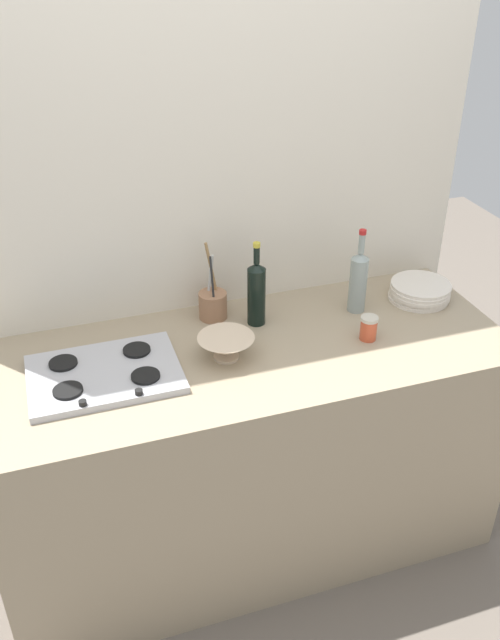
{
  "coord_description": "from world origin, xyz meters",
  "views": [
    {
      "loc": [
        -0.61,
        -1.82,
        2.18
      ],
      "look_at": [
        0.0,
        0.0,
        1.02
      ],
      "focal_mm": 38.09,
      "sensor_mm": 36.0,
      "label": 1
    }
  ],
  "objects_px": {
    "mixing_bowl": "(226,347)",
    "wine_bottle_mid_left": "(358,280)",
    "plate_stack": "(420,291)",
    "utensil_crock": "(213,304)",
    "condiment_jar_front": "(369,328)",
    "wine_bottle_leftmost": "(256,292)",
    "stovetop_hob": "(104,373)"
  },
  "relations": [
    {
      "from": "mixing_bowl",
      "to": "wine_bottle_mid_left",
      "type": "bearing_deg",
      "value": 15.33
    },
    {
      "from": "plate_stack",
      "to": "utensil_crock",
      "type": "xyz_separation_m",
      "value": [
        -0.79,
        0.12,
        0.02
      ]
    },
    {
      "from": "plate_stack",
      "to": "condiment_jar_front",
      "type": "xyz_separation_m",
      "value": [
        -0.32,
        -0.19,
        0.01
      ]
    },
    {
      "from": "wine_bottle_mid_left",
      "to": "condiment_jar_front",
      "type": "relative_size",
      "value": 3.68
    },
    {
      "from": "plate_stack",
      "to": "utensil_crock",
      "type": "relative_size",
      "value": 0.81
    },
    {
      "from": "wine_bottle_leftmost",
      "to": "wine_bottle_mid_left",
      "type": "bearing_deg",
      "value": -4.55
    },
    {
      "from": "stovetop_hob",
      "to": "mixing_bowl",
      "type": "bearing_deg",
      "value": -2.76
    },
    {
      "from": "stovetop_hob",
      "to": "mixing_bowl",
      "type": "height_order",
      "value": "mixing_bowl"
    },
    {
      "from": "wine_bottle_mid_left",
      "to": "condiment_jar_front",
      "type": "xyz_separation_m",
      "value": [
        -0.05,
        -0.2,
        -0.08
      ]
    },
    {
      "from": "stovetop_hob",
      "to": "condiment_jar_front",
      "type": "distance_m",
      "value": 0.91
    },
    {
      "from": "plate_stack",
      "to": "wine_bottle_leftmost",
      "type": "distance_m",
      "value": 0.66
    },
    {
      "from": "stovetop_hob",
      "to": "utensil_crock",
      "type": "height_order",
      "value": "utensil_crock"
    },
    {
      "from": "plate_stack",
      "to": "wine_bottle_leftmost",
      "type": "bearing_deg",
      "value": 177.15
    },
    {
      "from": "plate_stack",
      "to": "utensil_crock",
      "type": "bearing_deg",
      "value": 171.38
    },
    {
      "from": "plate_stack",
      "to": "wine_bottle_mid_left",
      "type": "xyz_separation_m",
      "value": [
        -0.27,
        0.0,
        0.09
      ]
    },
    {
      "from": "mixing_bowl",
      "to": "condiment_jar_front",
      "type": "bearing_deg",
      "value": -5.03
    },
    {
      "from": "plate_stack",
      "to": "mixing_bowl",
      "type": "bearing_deg",
      "value": -169.67
    },
    {
      "from": "utensil_crock",
      "to": "condiment_jar_front",
      "type": "relative_size",
      "value": 3.3
    },
    {
      "from": "wine_bottle_leftmost",
      "to": "condiment_jar_front",
      "type": "relative_size",
      "value": 3.61
    },
    {
      "from": "stovetop_hob",
      "to": "wine_bottle_leftmost",
      "type": "relative_size",
      "value": 1.51
    },
    {
      "from": "wine_bottle_mid_left",
      "to": "condiment_jar_front",
      "type": "bearing_deg",
      "value": -104.22
    },
    {
      "from": "wine_bottle_leftmost",
      "to": "mixing_bowl",
      "type": "height_order",
      "value": "wine_bottle_leftmost"
    },
    {
      "from": "stovetop_hob",
      "to": "condiment_jar_front",
      "type": "xyz_separation_m",
      "value": [
        0.9,
        -0.06,
        0.03
      ]
    },
    {
      "from": "mixing_bowl",
      "to": "condiment_jar_front",
      "type": "relative_size",
      "value": 2.17
    },
    {
      "from": "utensil_crock",
      "to": "wine_bottle_mid_left",
      "type": "bearing_deg",
      "value": -12.73
    },
    {
      "from": "utensil_crock",
      "to": "mixing_bowl",
      "type": "bearing_deg",
      "value": -96.52
    },
    {
      "from": "wine_bottle_leftmost",
      "to": "wine_bottle_mid_left",
      "type": "xyz_separation_m",
      "value": [
        0.38,
        -0.03,
        -0.0
      ]
    },
    {
      "from": "wine_bottle_mid_left",
      "to": "utensil_crock",
      "type": "xyz_separation_m",
      "value": [
        -0.52,
        0.12,
        -0.07
      ]
    },
    {
      "from": "condiment_jar_front",
      "to": "mixing_bowl",
      "type": "bearing_deg",
      "value": 174.97
    },
    {
      "from": "wine_bottle_mid_left",
      "to": "stovetop_hob",
      "type": "bearing_deg",
      "value": -172.12
    },
    {
      "from": "mixing_bowl",
      "to": "utensil_crock",
      "type": "relative_size",
      "value": 0.66
    },
    {
      "from": "wine_bottle_leftmost",
      "to": "utensil_crock",
      "type": "relative_size",
      "value": 1.09
    }
  ]
}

